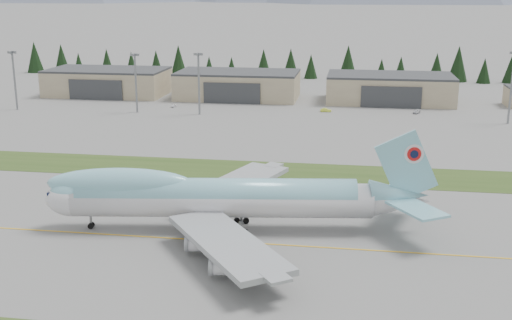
% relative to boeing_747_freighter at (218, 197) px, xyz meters
% --- Properties ---
extents(ground, '(7000.00, 7000.00, 0.00)m').
position_rel_boeing_747_freighter_xyz_m(ground, '(-7.86, -5.78, -6.27)').
color(ground, slate).
rests_on(ground, ground).
extents(grass_strip_far, '(400.00, 18.00, 0.08)m').
position_rel_boeing_747_freighter_xyz_m(grass_strip_far, '(-7.86, 39.22, -6.27)').
color(grass_strip_far, '#2D4719').
rests_on(grass_strip_far, ground).
extents(taxiway_line_main, '(400.00, 0.40, 0.02)m').
position_rel_boeing_747_freighter_xyz_m(taxiway_line_main, '(-7.86, -5.78, -6.27)').
color(taxiway_line_main, gold).
rests_on(taxiway_line_main, ground).
extents(boeing_747_freighter, '(72.44, 61.76, 19.01)m').
position_rel_boeing_747_freighter_xyz_m(boeing_747_freighter, '(0.00, 0.00, 0.00)').
color(boeing_747_freighter, silver).
rests_on(boeing_747_freighter, ground).
extents(hangar_left, '(48.00, 26.60, 10.80)m').
position_rel_boeing_747_freighter_xyz_m(hangar_left, '(-77.86, 144.11, -0.88)').
color(hangar_left, gray).
rests_on(hangar_left, ground).
extents(hangar_center, '(48.00, 26.60, 10.80)m').
position_rel_boeing_747_freighter_xyz_m(hangar_center, '(-22.86, 144.11, -0.88)').
color(hangar_center, gray).
rests_on(hangar_center, ground).
extents(hangar_right, '(48.00, 26.60, 10.80)m').
position_rel_boeing_747_freighter_xyz_m(hangar_right, '(37.14, 144.11, -0.88)').
color(hangar_right, gray).
rests_on(hangar_right, ground).
extents(floodlight_masts, '(182.29, 5.61, 23.48)m').
position_rel_boeing_747_freighter_xyz_m(floodlight_masts, '(-41.13, 107.29, 9.01)').
color(floodlight_masts, slate).
rests_on(floodlight_masts, ground).
extents(service_vehicle_a, '(1.67, 3.24, 1.05)m').
position_rel_boeing_747_freighter_xyz_m(service_vehicle_a, '(-43.01, 120.34, -6.27)').
color(service_vehicle_a, white).
rests_on(service_vehicle_a, ground).
extents(service_vehicle_b, '(3.97, 1.49, 1.30)m').
position_rel_boeing_747_freighter_xyz_m(service_vehicle_b, '(13.74, 119.49, -6.27)').
color(service_vehicle_b, '#D4E83A').
rests_on(service_vehicle_b, ground).
extents(service_vehicle_c, '(3.28, 4.69, 1.26)m').
position_rel_boeing_747_freighter_xyz_m(service_vehicle_c, '(45.83, 121.57, -6.27)').
color(service_vehicle_c, '#A9AAAE').
rests_on(service_vehicle_c, ground).
extents(conifer_belt, '(278.08, 14.30, 16.84)m').
position_rel_boeing_747_freighter_xyz_m(conifer_belt, '(-14.70, 206.70, 0.72)').
color(conifer_belt, black).
rests_on(conifer_belt, ground).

